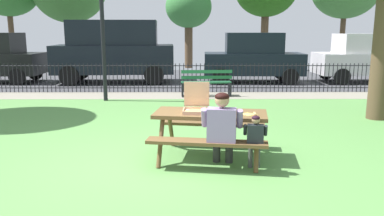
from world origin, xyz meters
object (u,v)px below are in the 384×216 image
at_px(adult_at_table, 222,127).
at_px(park_bench_center, 206,83).
at_px(pizza_box_open, 196,106).
at_px(parked_car_center, 253,57).
at_px(parked_car_right, 371,57).
at_px(picnic_table_foreground, 210,123).
at_px(parked_car_left, 114,50).
at_px(lamp_post_walkway, 102,20).
at_px(far_tree_center, 189,8).
at_px(pizza_slice_on_table, 249,114).
at_px(child_at_table, 255,138).

height_order(adult_at_table, park_bench_center, adult_at_table).
distance_m(pizza_box_open, parked_car_center, 9.77).
bearing_deg(park_bench_center, pizza_box_open, -93.96).
xyz_separation_m(adult_at_table, parked_car_right, (6.84, 10.03, 0.35)).
distance_m(picnic_table_foreground, parked_car_left, 10.09).
distance_m(lamp_post_walkway, parked_car_center, 6.70).
bearing_deg(far_tree_center, lamp_post_walkway, -103.43).
height_order(adult_at_table, parked_car_right, parked_car_right).
relative_size(pizza_slice_on_table, parked_car_left, 0.05).
bearing_deg(far_tree_center, child_at_table, -86.43).
bearing_deg(parked_car_center, parked_car_left, 180.00).
relative_size(adult_at_table, parked_car_center, 0.30).
bearing_deg(parked_car_left, child_at_table, -68.58).
height_order(lamp_post_walkway, parked_car_center, lamp_post_walkway).
xyz_separation_m(park_bench_center, far_tree_center, (-0.58, 9.58, 2.85)).
bearing_deg(pizza_slice_on_table, parked_car_right, 56.53).
height_order(park_bench_center, lamp_post_walkway, lamp_post_walkway).
distance_m(pizza_box_open, adult_at_table, 0.71).
xyz_separation_m(parked_car_center, parked_car_right, (4.76, 0.00, -0.01)).
xyz_separation_m(lamp_post_walkway, far_tree_center, (2.47, 10.34, 0.91)).
distance_m(adult_at_table, park_bench_center, 6.64).
bearing_deg(child_at_table, parked_car_right, 57.87).
xyz_separation_m(picnic_table_foreground, pizza_slice_on_table, (0.61, -0.15, 0.18)).
xyz_separation_m(child_at_table, parked_car_center, (1.60, 10.12, 0.49)).
xyz_separation_m(picnic_table_foreground, far_tree_center, (-0.39, 15.69, 2.67)).
distance_m(parked_car_center, parked_car_right, 4.76).
relative_size(parked_car_left, parked_car_center, 1.21).
distance_m(park_bench_center, parked_car_left, 4.98).
xyz_separation_m(picnic_table_foreground, parked_car_center, (2.22, 9.50, 0.41)).
xyz_separation_m(park_bench_center, parked_car_right, (6.79, 3.39, 0.59)).
height_order(pizza_slice_on_table, adult_at_table, adult_at_table).
height_order(pizza_slice_on_table, parked_car_left, parked_car_left).
relative_size(child_at_table, parked_car_center, 0.22).
bearing_deg(park_bench_center, adult_at_table, -90.40).
xyz_separation_m(pizza_box_open, child_at_table, (0.85, -0.67, -0.34)).
bearing_deg(park_bench_center, child_at_table, -86.31).
distance_m(parked_car_right, far_tree_center, 9.89).
distance_m(adult_at_table, parked_car_right, 12.14).
bearing_deg(parked_car_right, pizza_box_open, -127.33).
bearing_deg(adult_at_table, parked_car_center, 78.28).
xyz_separation_m(adult_at_table, far_tree_center, (-0.54, 16.22, 2.61)).
distance_m(picnic_table_foreground, lamp_post_walkway, 6.31).
height_order(park_bench_center, parked_car_right, parked_car_right).
xyz_separation_m(pizza_box_open, adult_at_table, (0.37, -0.57, -0.20)).
distance_m(pizza_box_open, far_tree_center, 15.83).
bearing_deg(park_bench_center, pizza_slice_on_table, -86.22).
bearing_deg(far_tree_center, parked_car_left, -115.50).
height_order(pizza_box_open, park_bench_center, pizza_box_open).
xyz_separation_m(pizza_slice_on_table, child_at_table, (0.02, -0.48, -0.26)).
height_order(picnic_table_foreground, pizza_slice_on_table, pizza_slice_on_table).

